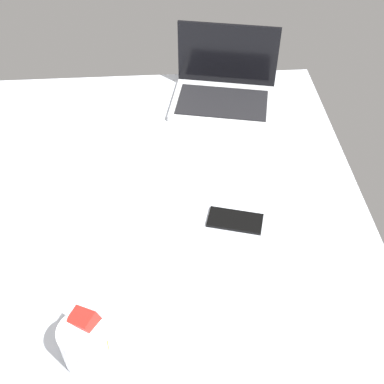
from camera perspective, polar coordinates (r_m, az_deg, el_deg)
bed_mattress at (r=140.13cm, az=-18.04°, el=-6.31°), size 180.00×140.00×18.00cm
laptop at (r=166.86cm, az=3.72°, el=11.80°), size 37.14×29.49×23.00cm
snack_cup at (r=103.76cm, az=-12.28°, el=-16.73°), size 9.14×10.07×13.32cm
cell_phone at (r=127.93cm, az=4.99°, el=-3.28°), size 15.32×10.35×0.80cm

